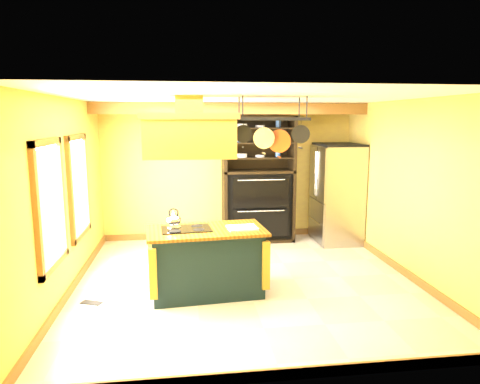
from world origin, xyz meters
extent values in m
plane|color=beige|center=(0.00, 0.00, 0.00)|extent=(5.00, 5.00, 0.00)
plane|color=white|center=(0.00, 0.00, 2.70)|extent=(5.00, 5.00, 0.00)
cube|color=gold|center=(0.00, 2.50, 1.35)|extent=(5.00, 0.02, 2.70)
cube|color=gold|center=(0.00, -2.50, 1.35)|extent=(5.00, 0.02, 2.70)
cube|color=gold|center=(-2.50, 0.00, 1.35)|extent=(0.02, 5.00, 2.70)
cube|color=gold|center=(2.50, 0.00, 1.35)|extent=(0.02, 5.00, 2.70)
cube|color=brown|center=(0.00, 1.70, 2.59)|extent=(5.00, 0.15, 0.20)
cube|color=brown|center=(-2.47, -0.80, 1.40)|extent=(0.06, 1.06, 1.56)
cube|color=white|center=(-2.44, -0.80, 1.40)|extent=(0.02, 0.85, 1.34)
cube|color=brown|center=(-2.47, 0.60, 1.40)|extent=(0.06, 1.06, 1.56)
cube|color=white|center=(-2.44, 0.60, 1.40)|extent=(0.02, 0.85, 1.34)
cube|color=black|center=(-0.60, -0.35, 0.44)|extent=(1.54, 0.92, 0.88)
cube|color=brown|center=(-0.60, -0.35, 0.90)|extent=(1.67, 1.02, 0.04)
cube|color=black|center=(-0.87, -0.33, 0.93)|extent=(0.70, 0.52, 0.01)
ellipsoid|color=silver|center=(-1.04, -0.23, 1.03)|extent=(0.20, 0.20, 0.16)
cube|color=white|center=(-0.11, -0.38, 0.93)|extent=(0.43, 0.34, 0.02)
cube|color=#A67029|center=(-0.80, -0.35, 2.15)|extent=(1.18, 0.64, 0.50)
cube|color=brown|center=(-0.80, -0.35, 2.44)|extent=(1.25, 0.71, 0.08)
cube|color=#A67029|center=(-0.80, -0.35, 2.55)|extent=(0.35, 0.35, 0.30)
cube|color=black|center=(0.30, -0.35, 2.41)|extent=(0.94, 0.47, 0.04)
cylinder|color=black|center=(-0.12, -0.54, 2.55)|extent=(0.02, 0.02, 0.29)
cylinder|color=black|center=(0.72, -0.16, 2.55)|extent=(0.02, 0.02, 0.29)
cylinder|color=black|center=(-0.07, -0.25, 2.21)|extent=(0.24, 0.04, 0.24)
cylinder|color=silver|center=(0.18, -0.44, 2.16)|extent=(0.28, 0.04, 0.28)
cylinder|color=#B14E2C|center=(0.43, -0.25, 2.11)|extent=(0.32, 0.04, 0.32)
cylinder|color=black|center=(0.67, -0.44, 2.21)|extent=(0.24, 0.04, 0.24)
cube|color=#9899A0|center=(2.08, 1.90, 0.95)|extent=(0.79, 0.97, 1.90)
cube|color=#9899A0|center=(1.67, 1.66, 1.37)|extent=(0.03, 0.47, 1.03)
cube|color=#9899A0|center=(1.67, 2.14, 1.37)|extent=(0.03, 0.47, 1.03)
cube|color=#9899A0|center=(1.67, 1.90, 0.44)|extent=(0.03, 0.93, 0.80)
cube|color=black|center=(2.08, 1.90, 0.03)|extent=(0.75, 0.92, 0.06)
cube|color=black|center=(0.56, 2.45, 1.23)|extent=(1.40, 0.06, 2.47)
cube|color=black|center=(-0.11, 2.18, 1.23)|extent=(0.06, 0.59, 2.47)
cube|color=black|center=(1.23, 2.18, 1.23)|extent=(0.06, 0.59, 2.47)
cube|color=black|center=(0.56, 2.18, 1.40)|extent=(1.40, 0.59, 0.05)
cube|color=black|center=(0.56, 2.21, 0.73)|extent=(1.28, 0.49, 1.34)
cube|color=black|center=(0.56, 1.87, 1.02)|extent=(1.09, 0.04, 0.59)
cube|color=black|center=(0.56, 1.87, 0.43)|extent=(1.09, 0.04, 0.54)
cube|color=black|center=(0.56, 2.18, 1.66)|extent=(1.28, 0.53, 0.02)
cube|color=black|center=(0.56, 2.18, 1.95)|extent=(1.28, 0.53, 0.02)
cube|color=black|center=(0.56, 2.18, 2.23)|extent=(1.28, 0.53, 0.03)
cylinder|color=white|center=(0.22, 2.13, 1.71)|extent=(0.22, 0.22, 0.07)
cylinder|color=#3F68B0|center=(0.93, 2.13, 2.05)|extent=(0.10, 0.10, 0.17)
cube|color=black|center=(-2.14, -0.50, 0.01)|extent=(0.30, 0.22, 0.01)
camera|label=1|loc=(-0.87, -6.04, 2.40)|focal=32.00mm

